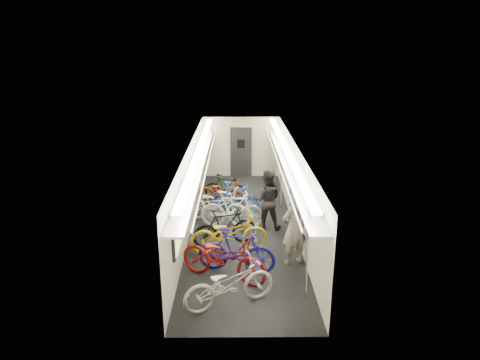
{
  "coord_description": "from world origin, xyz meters",
  "views": [
    {
      "loc": [
        -0.18,
        -11.56,
        5.12
      ],
      "look_at": [
        -0.07,
        0.85,
        1.15
      ],
      "focal_mm": 32.0,
      "sensor_mm": 36.0,
      "label": 1
    }
  ],
  "objects_px": {
    "bicycle_1": "(236,250)",
    "bicycle_0": "(229,284)",
    "passenger_mid": "(267,200)",
    "backpack": "(306,197)",
    "passenger_near": "(294,228)"
  },
  "relations": [
    {
      "from": "bicycle_0",
      "to": "bicycle_1",
      "type": "distance_m",
      "value": 1.38
    },
    {
      "from": "passenger_near",
      "to": "backpack",
      "type": "relative_size",
      "value": 4.82
    },
    {
      "from": "passenger_mid",
      "to": "backpack",
      "type": "height_order",
      "value": "passenger_mid"
    },
    {
      "from": "passenger_mid",
      "to": "backpack",
      "type": "relative_size",
      "value": 4.6
    },
    {
      "from": "bicycle_0",
      "to": "bicycle_1",
      "type": "xyz_separation_m",
      "value": [
        0.14,
        1.37,
        0.04
      ]
    },
    {
      "from": "bicycle_0",
      "to": "backpack",
      "type": "distance_m",
      "value": 3.61
    },
    {
      "from": "passenger_near",
      "to": "backpack",
      "type": "height_order",
      "value": "passenger_near"
    },
    {
      "from": "bicycle_1",
      "to": "bicycle_0",
      "type": "bearing_deg",
      "value": -174.5
    },
    {
      "from": "bicycle_0",
      "to": "passenger_near",
      "type": "relative_size",
      "value": 1.06
    },
    {
      "from": "bicycle_1",
      "to": "backpack",
      "type": "distance_m",
      "value": 2.51
    },
    {
      "from": "backpack",
      "to": "bicycle_0",
      "type": "bearing_deg",
      "value": -131.85
    },
    {
      "from": "bicycle_1",
      "to": "passenger_mid",
      "type": "bearing_deg",
      "value": -8.17
    },
    {
      "from": "passenger_mid",
      "to": "backpack",
      "type": "bearing_deg",
      "value": 141.57
    },
    {
      "from": "passenger_mid",
      "to": "passenger_near",
      "type": "bearing_deg",
      "value": 109.9
    },
    {
      "from": "bicycle_1",
      "to": "passenger_mid",
      "type": "height_order",
      "value": "passenger_mid"
    }
  ]
}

